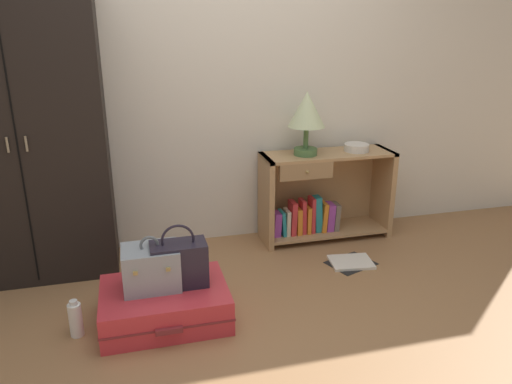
{
  "coord_description": "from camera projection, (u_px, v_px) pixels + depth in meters",
  "views": [
    {
      "loc": [
        -0.61,
        -2.06,
        1.6
      ],
      "look_at": [
        0.16,
        0.88,
        0.55
      ],
      "focal_mm": 34.69,
      "sensor_mm": 36.0,
      "label": 1
    }
  ],
  "objects": [
    {
      "name": "wardrobe",
      "position": [
        24.0,
        136.0,
        3.05
      ],
      "size": [
        0.98,
        0.47,
        1.87
      ],
      "color": "black",
      "rests_on": "ground_plane"
    },
    {
      "name": "handbag",
      "position": [
        179.0,
        263.0,
        2.74
      ],
      "size": [
        0.31,
        0.17,
        0.36
      ],
      "color": "#231E2D",
      "rests_on": "suitcase_large"
    },
    {
      "name": "open_book_on_floor",
      "position": [
        351.0,
        262.0,
        3.45
      ],
      "size": [
        0.37,
        0.33,
        0.02
      ],
      "color": "white",
      "rests_on": "ground_plane"
    },
    {
      "name": "ground_plane",
      "position": [
        270.0,
        348.0,
        2.56
      ],
      "size": [
        9.0,
        9.0,
        0.0
      ],
      "primitive_type": "plane",
      "color": "#9E7047"
    },
    {
      "name": "bottle",
      "position": [
        76.0,
        319.0,
        2.63
      ],
      "size": [
        0.07,
        0.07,
        0.21
      ],
      "color": "white",
      "rests_on": "ground_plane"
    },
    {
      "name": "table_lamp",
      "position": [
        307.0,
        113.0,
        3.52
      ],
      "size": [
        0.27,
        0.27,
        0.46
      ],
      "color": "#4C7542",
      "rests_on": "bookshelf"
    },
    {
      "name": "suitcase_large",
      "position": [
        165.0,
        304.0,
        2.77
      ],
      "size": [
        0.7,
        0.53,
        0.2
      ],
      "color": "#D1333D",
      "rests_on": "ground_plane"
    },
    {
      "name": "back_wall",
      "position": [
        212.0,
        66.0,
        3.5
      ],
      "size": [
        6.4,
        0.1,
        2.6
      ],
      "primitive_type": "cube",
      "color": "silver",
      "rests_on": "ground_plane"
    },
    {
      "name": "bowl",
      "position": [
        356.0,
        148.0,
        3.72
      ],
      "size": [
        0.19,
        0.19,
        0.06
      ],
      "primitive_type": "cylinder",
      "color": "silver",
      "rests_on": "bookshelf"
    },
    {
      "name": "train_case",
      "position": [
        151.0,
        267.0,
        2.72
      ],
      "size": [
        0.31,
        0.25,
        0.31
      ],
      "color": "#8E99A3",
      "rests_on": "suitcase_large"
    },
    {
      "name": "bookshelf",
      "position": [
        320.0,
        198.0,
        3.79
      ],
      "size": [
        1.0,
        0.35,
        0.68
      ],
      "color": "tan",
      "rests_on": "ground_plane"
    }
  ]
}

